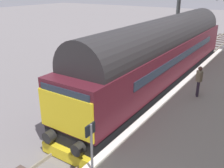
# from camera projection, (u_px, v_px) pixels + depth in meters

# --- Properties ---
(ground_plane) EXTENTS (140.00, 140.00, 0.00)m
(ground_plane) POSITION_uv_depth(u_px,v_px,m) (116.00, 122.00, 12.96)
(ground_plane) COLOR slate
(ground_plane) RESTS_ON ground
(track_main) EXTENTS (2.50, 60.00, 0.15)m
(track_main) POSITION_uv_depth(u_px,v_px,m) (116.00, 121.00, 12.94)
(track_main) COLOR gray
(track_main) RESTS_ON ground
(station_platform) EXTENTS (4.00, 44.00, 1.01)m
(station_platform) POSITION_uv_depth(u_px,v_px,m) (186.00, 135.00, 10.93)
(station_platform) COLOR #A3A493
(station_platform) RESTS_ON ground
(diesel_locomotive) EXTENTS (2.74, 18.75, 4.68)m
(diesel_locomotive) POSITION_uv_depth(u_px,v_px,m) (163.00, 52.00, 16.44)
(diesel_locomotive) COLOR black
(diesel_locomotive) RESTS_ON ground
(platform_number_sign) EXTENTS (0.10, 0.44, 1.67)m
(platform_number_sign) POSITION_uv_depth(u_px,v_px,m) (91.00, 140.00, 7.73)
(platform_number_sign) COLOR slate
(platform_number_sign) RESTS_ON station_platform
(waiting_passenger) EXTENTS (0.44, 0.49, 1.64)m
(waiting_passenger) POSITION_uv_depth(u_px,v_px,m) (199.00, 79.00, 13.24)
(waiting_passenger) COLOR #362D3F
(waiting_passenger) RESTS_ON station_platform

